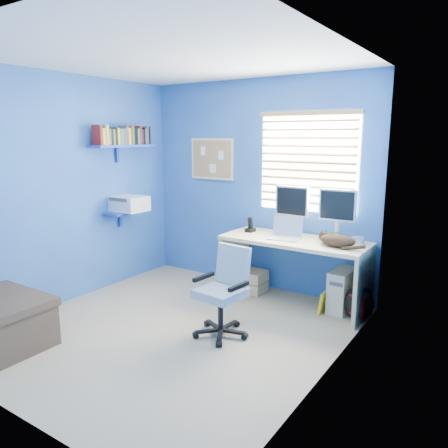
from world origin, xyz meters
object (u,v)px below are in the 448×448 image
Objects in this scene: desk at (294,272)px; office_chair at (223,302)px; laptop at (284,229)px; cat at (338,241)px; tower_pc at (343,290)px.

desk is 1.91× the size of office_chair.
laptop is 0.92× the size of cat.
laptop reaches higher than tower_pc.
office_chair is at bearing -104.70° from cat.
tower_pc is at bearing 12.47° from desk.
laptop is 0.40× the size of office_chair.
tower_pc is at bearing 105.56° from cat.
laptop is 0.73× the size of tower_pc.
tower_pc is 0.54× the size of office_chair.
tower_pc is (0.62, 0.17, -0.62)m from laptop.
desk is at bearing 22.42° from laptop.
cat is 0.43× the size of office_chair.
laptop is at bearing -161.25° from tower_pc.
laptop is at bearing 82.91° from office_chair.
desk is 0.67m from cat.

